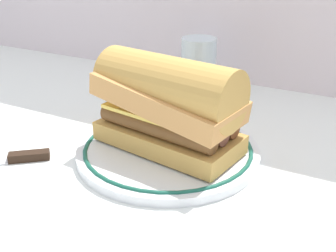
{
  "coord_description": "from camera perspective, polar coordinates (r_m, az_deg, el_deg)",
  "views": [
    {
      "loc": [
        0.27,
        -0.44,
        0.29
      ],
      "look_at": [
        0.03,
        0.02,
        0.04
      ],
      "focal_mm": 44.73,
      "sensor_mm": 36.0,
      "label": 1
    }
  ],
  "objects": [
    {
      "name": "sausage_sandwich",
      "position": [
        0.56,
        -0.0,
        3.15
      ],
      "size": [
        0.21,
        0.13,
        0.13
      ],
      "rotation": [
        0.0,
        0.0,
        -0.16
      ],
      "color": "tan",
      "rests_on": "plate"
    },
    {
      "name": "ground_plane",
      "position": [
        0.59,
        -3.16,
        -4.21
      ],
      "size": [
        1.5,
        1.5,
        0.0
      ],
      "primitive_type": "plane",
      "color": "white"
    },
    {
      "name": "plate",
      "position": [
        0.59,
        -0.0,
        -3.27
      ],
      "size": [
        0.26,
        0.26,
        0.01
      ],
      "color": "white",
      "rests_on": "ground_plane"
    },
    {
      "name": "drinking_glass",
      "position": [
        0.8,
        4.15,
        7.32
      ],
      "size": [
        0.07,
        0.07,
        0.11
      ],
      "color": "silver",
      "rests_on": "ground_plane"
    },
    {
      "name": "butter_knife",
      "position": [
        0.62,
        -21.7,
        -4.28
      ],
      "size": [
        0.13,
        0.11,
        0.01
      ],
      "color": "silver",
      "rests_on": "ground_plane"
    }
  ]
}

